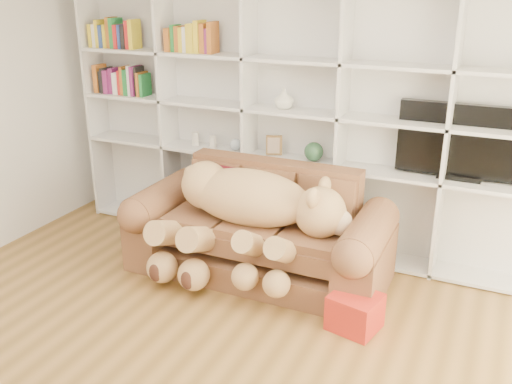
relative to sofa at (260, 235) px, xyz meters
The scene contains 13 objects.
wall_back 1.30m from the sofa, 86.13° to the left, with size 5.00×0.02×2.70m, color white.
bookshelf 1.19m from the sofa, 105.11° to the left, with size 4.43×0.35×2.40m.
sofa is the anchor object (origin of this frame).
teddy_bear 0.34m from the sofa, 104.06° to the right, with size 1.57×0.88×0.91m.
throw_pillow 0.59m from the sofa, 162.20° to the left, with size 0.40×0.13×0.40m, color maroon.
gift_box 1.12m from the sofa, 26.89° to the right, with size 0.34×0.31×0.27m, color red.
tv 1.83m from the sofa, 24.35° to the left, with size 1.04×0.18×0.62m.
picture_frame 0.89m from the sofa, 102.48° to the left, with size 0.15×0.03×0.19m, color brown.
green_vase 0.91m from the sofa, 68.45° to the left, with size 0.17×0.17×0.17m, color #295031.
figurine_tall 1.30m from the sofa, 147.32° to the left, with size 0.07×0.07×0.14m, color beige.
figurine_short 1.16m from the sofa, 141.30° to the left, with size 0.07×0.07×0.12m, color beige.
snow_globe 1.01m from the sofa, 130.47° to the left, with size 0.11×0.11×0.11m, color silver.
shelf_vase 1.23m from the sofa, 94.34° to the left, with size 0.17×0.17×0.18m, color white.
Camera 1 is at (1.75, -2.37, 2.41)m, focal length 40.00 mm.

